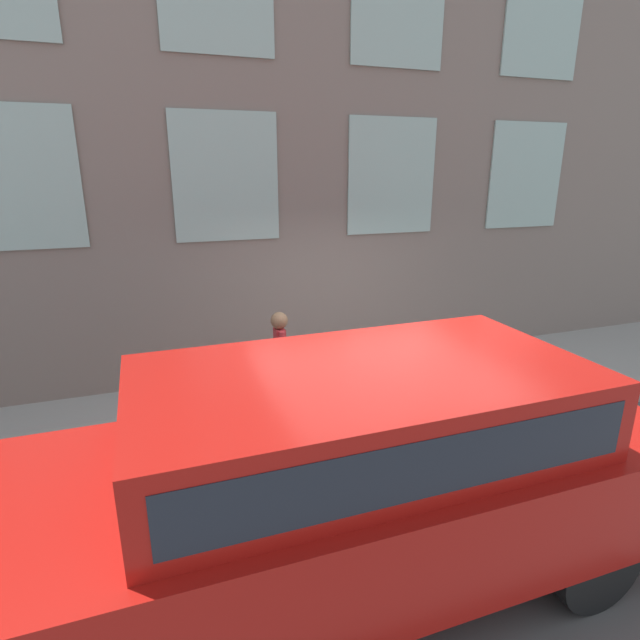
% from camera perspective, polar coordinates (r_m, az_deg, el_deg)
% --- Properties ---
extents(ground_plane, '(80.00, 80.00, 0.00)m').
position_cam_1_polar(ground_plane, '(5.74, 7.08, -14.99)').
color(ground_plane, '#514F4C').
extents(sidewalk, '(2.31, 60.00, 0.17)m').
position_cam_1_polar(sidewalk, '(6.61, 2.60, -9.45)').
color(sidewalk, '#9E9B93').
rests_on(sidewalk, ground_plane).
extents(fire_hydrant, '(0.33, 0.45, 0.71)m').
position_cam_1_polar(fire_hydrant, '(5.84, 4.70, -8.33)').
color(fire_hydrant, gray).
rests_on(fire_hydrant, sidewalk).
extents(person, '(0.31, 0.20, 1.26)m').
position_cam_1_polar(person, '(5.93, -4.59, -3.79)').
color(person, '#232328').
rests_on(person, sidewalk).
extents(parked_truck_red_near, '(1.86, 5.06, 1.72)m').
position_cam_1_polar(parked_truck_red_near, '(3.74, 3.61, -16.05)').
color(parked_truck_red_near, black).
rests_on(parked_truck_red_near, ground_plane).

